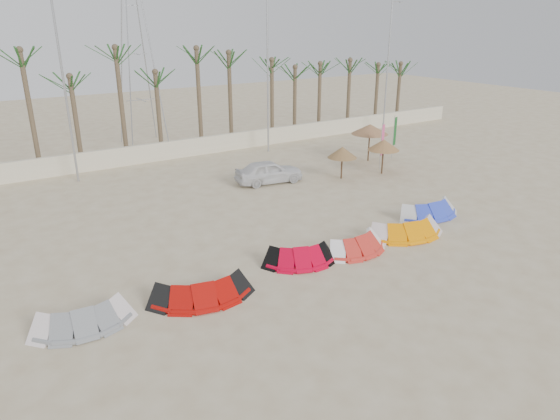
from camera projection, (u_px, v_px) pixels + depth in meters
ground at (367, 290)px, 18.63m from camera, size 120.00×120.00×0.00m
boundary_wall at (159, 152)px, 35.65m from camera, size 60.00×0.30×1.30m
palm_line at (153, 66)px, 35.10m from camera, size 52.00×4.00×7.70m
lamp_b at (65, 87)px, 29.23m from camera, size 1.25×0.14×11.00m
lamp_c at (268, 74)px, 36.34m from camera, size 1.25×0.14×11.00m
lamp_d at (388, 66)px, 42.44m from camera, size 1.25×0.14×11.00m
pylon at (145, 143)px, 41.09m from camera, size 3.00×3.00×14.00m
kite_grey at (80, 314)px, 16.38m from camera, size 3.29×1.71×0.90m
kite_red_left at (198, 286)px, 18.07m from camera, size 3.90×2.23×0.90m
kite_red_mid at (296, 253)px, 20.66m from camera, size 3.38×2.37×0.90m
kite_red_right at (354, 242)px, 21.73m from camera, size 3.10×1.66×0.90m
kite_orange at (402, 226)px, 23.34m from camera, size 3.93×2.27×0.90m
kite_blue at (425, 207)px, 25.73m from camera, size 3.60×1.82×0.90m
parasol_left at (342, 152)px, 31.22m from camera, size 1.87×1.87×2.07m
parasol_mid at (384, 145)px, 32.14m from camera, size 2.07×2.07×2.29m
parasol_right at (370, 129)px, 35.00m from camera, size 2.61×2.61×2.65m
flag_pink at (383, 142)px, 33.13m from camera, size 0.44×0.17×3.21m
flag_green at (395, 133)px, 35.94m from camera, size 0.44×0.16×3.14m
car at (269, 172)px, 30.74m from camera, size 4.39×2.31×1.42m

